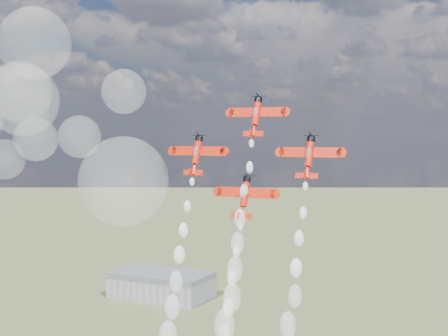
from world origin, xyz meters
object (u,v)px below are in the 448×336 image
object	(u,v)px
hangar	(162,284)
plane_left	(196,154)
plane_lead	(256,115)
plane_right	(309,156)
plane_slot	(245,196)

from	to	relation	value
hangar	plane_left	world-z (taller)	plane_left
plane_lead	plane_right	distance (m)	15.16
plane_right	plane_slot	world-z (taller)	plane_right
plane_lead	plane_right	world-z (taller)	plane_lead
plane_right	plane_lead	bearing A→B (deg)	166.45
plane_left	plane_right	xyz separation A→B (m)	(24.84, 0.00, 0.00)
hangar	plane_slot	xyz separation A→B (m)	(116.37, -162.26, 65.50)
plane_lead	plane_slot	distance (m)	17.39
hangar	plane_lead	distance (m)	211.32
plane_left	plane_right	bearing A→B (deg)	0.00
plane_lead	plane_right	xyz separation A→B (m)	(12.42, -2.99, -8.16)
hangar	plane_right	distance (m)	217.66
hangar	plane_slot	distance (m)	210.14
hangar	plane_slot	bearing A→B (deg)	-54.35
plane_lead	plane_slot	xyz separation A→B (m)	(0.00, -5.99, -16.32)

